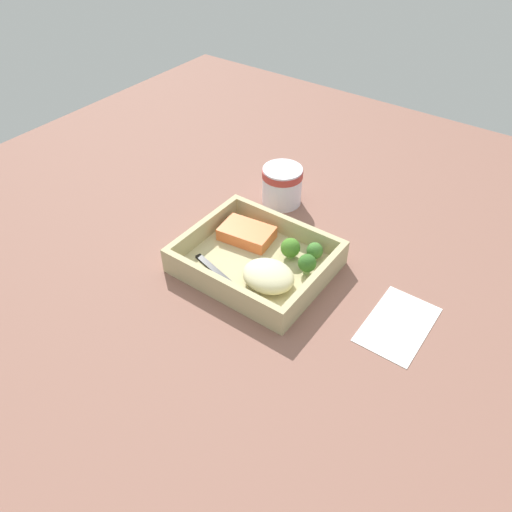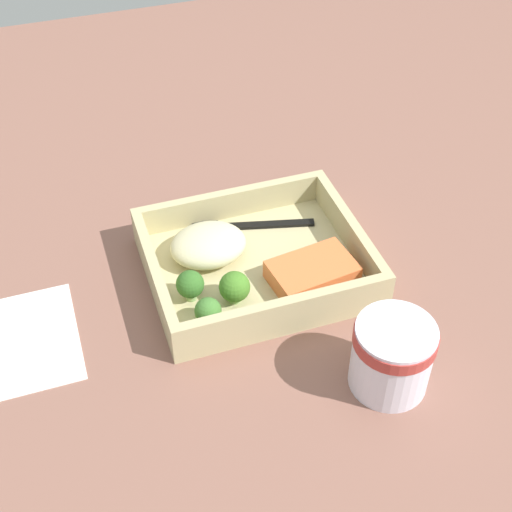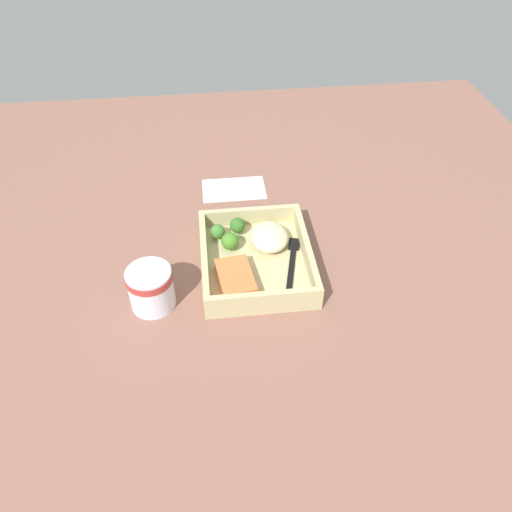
# 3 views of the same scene
# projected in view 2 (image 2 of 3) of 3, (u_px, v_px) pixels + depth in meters

# --- Properties ---
(ground_plane) EXTENTS (1.60, 1.60, 0.02)m
(ground_plane) POSITION_uv_depth(u_px,v_px,m) (256.00, 278.00, 0.88)
(ground_plane) COLOR #83584A
(takeout_tray) EXTENTS (0.26, 0.22, 0.01)m
(takeout_tray) POSITION_uv_depth(u_px,v_px,m) (256.00, 269.00, 0.87)
(takeout_tray) COLOR tan
(takeout_tray) RESTS_ON ground_plane
(tray_rim) EXTENTS (0.26, 0.22, 0.04)m
(tray_rim) POSITION_uv_depth(u_px,v_px,m) (256.00, 253.00, 0.85)
(tray_rim) COLOR tan
(tray_rim) RESTS_ON takeout_tray
(salmon_fillet) EXTENTS (0.11, 0.08, 0.02)m
(salmon_fillet) POSITION_uv_depth(u_px,v_px,m) (312.00, 272.00, 0.84)
(salmon_fillet) COLOR orange
(salmon_fillet) RESTS_ON takeout_tray
(mashed_potatoes) EXTENTS (0.09, 0.08, 0.04)m
(mashed_potatoes) POSITION_uv_depth(u_px,v_px,m) (208.00, 245.00, 0.86)
(mashed_potatoes) COLOR beige
(mashed_potatoes) RESTS_ON takeout_tray
(broccoli_floret_1) EXTENTS (0.04, 0.04, 0.04)m
(broccoli_floret_1) POSITION_uv_depth(u_px,v_px,m) (235.00, 287.00, 0.81)
(broccoli_floret_1) COLOR #81AC62
(broccoli_floret_1) RESTS_ON takeout_tray
(broccoli_floret_2) EXTENTS (0.03, 0.03, 0.04)m
(broccoli_floret_2) POSITION_uv_depth(u_px,v_px,m) (190.00, 285.00, 0.81)
(broccoli_floret_2) COLOR #81A562
(broccoli_floret_2) RESTS_ON takeout_tray
(broccoli_floret_3) EXTENTS (0.03, 0.03, 0.03)m
(broccoli_floret_3) POSITION_uv_depth(u_px,v_px,m) (208.00, 311.00, 0.79)
(broccoli_floret_3) COLOR #76A556
(broccoli_floret_3) RESTS_ON takeout_tray
(fork) EXTENTS (0.16, 0.05, 0.00)m
(fork) POSITION_uv_depth(u_px,v_px,m) (245.00, 226.00, 0.92)
(fork) COLOR black
(fork) RESTS_ON takeout_tray
(paper_cup) EXTENTS (0.08, 0.08, 0.08)m
(paper_cup) POSITION_uv_depth(u_px,v_px,m) (392.00, 353.00, 0.72)
(paper_cup) COLOR white
(paper_cup) RESTS_ON ground_plane
(receipt_slip) EXTENTS (0.09, 0.15, 0.00)m
(receipt_slip) POSITION_uv_depth(u_px,v_px,m) (35.00, 338.00, 0.79)
(receipt_slip) COLOR white
(receipt_slip) RESTS_ON ground_plane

